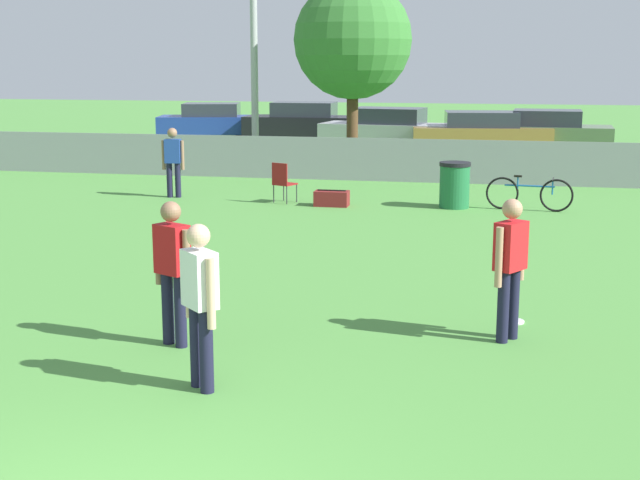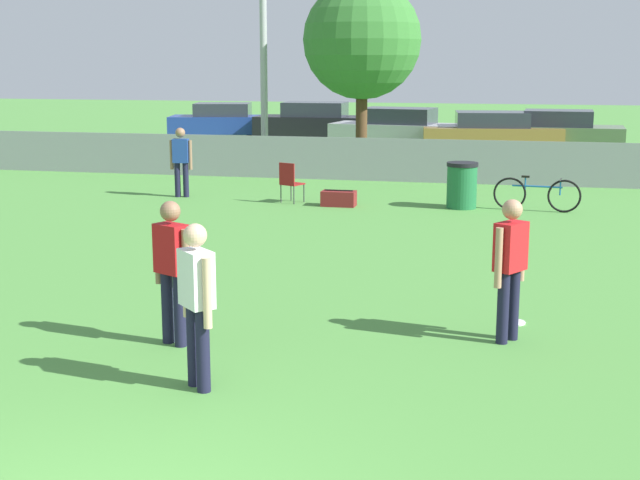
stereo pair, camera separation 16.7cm
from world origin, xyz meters
The scene contains 16 objects.
fence_backline centered at (0.00, 18.00, 0.55)m, with size 26.47×0.07×1.21m.
tree_near_pole centered at (-1.80, 20.13, 3.58)m, with size 3.25×3.25×5.22m.
player_defender_red centered at (-1.00, 4.29, 0.91)m, with size 0.48×0.36×1.59m.
player_receiver_white centered at (-0.27, 3.09, 0.91)m, with size 0.42×0.41×1.59m.
player_thrower_red centered at (2.54, 5.21, 0.91)m, with size 0.38×0.46×1.59m.
spectator_in_blue centered at (-4.88, 14.35, 0.89)m, with size 0.50×0.27×1.56m.
frisbee_disc centered at (2.62, 5.93, 0.01)m, with size 0.25×0.25×0.03m.
folding_chair_sideline centered at (-2.27, 14.07, 0.49)m, with size 0.53×0.53×0.88m.
bicycle_sideline centered at (2.94, 14.16, 0.35)m, with size 1.76×0.44×0.72m.
trash_bin centered at (1.41, 14.21, 0.48)m, with size 0.66×0.66×0.96m.
gear_bag_sideline centered at (-1.15, 13.89, 0.16)m, with size 0.72×0.39×0.35m.
parked_car_blue centered at (-9.10, 29.51, 0.66)m, with size 4.44×2.64×1.36m.
parked_car_dark centered at (-5.26, 29.19, 0.71)m, with size 4.57×1.92×1.46m.
parked_car_silver centered at (-1.59, 26.21, 0.69)m, with size 4.78×2.38×1.43m.
parked_car_tan centered at (1.58, 25.67, 0.68)m, with size 4.69×2.39×1.37m.
parked_car_olive centered at (3.72, 26.27, 0.69)m, with size 4.28×1.99×1.42m.
Camera 2 is at (2.63, -4.44, 3.06)m, focal length 50.00 mm.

